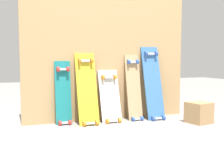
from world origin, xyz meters
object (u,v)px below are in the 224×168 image
(skateboard_natural, at_px, (134,90))
(skateboard_blue, at_px, (153,86))
(wooden_crate, at_px, (199,113))
(skateboard_yellow, at_px, (87,92))
(skateboard_white, at_px, (110,99))
(skateboard_teal, at_px, (63,96))

(skateboard_natural, height_order, skateboard_blue, skateboard_blue)
(skateboard_blue, bearing_deg, wooden_crate, -47.26)
(skateboard_yellow, relative_size, skateboard_natural, 1.01)
(skateboard_yellow, xyz_separation_m, skateboard_white, (0.27, 0.02, -0.10))
(skateboard_yellow, bearing_deg, wooden_crate, -18.65)
(skateboard_teal, distance_m, wooden_crate, 1.50)
(skateboard_teal, bearing_deg, wooden_crate, -18.17)
(skateboard_yellow, distance_m, skateboard_white, 0.29)
(skateboard_white, height_order, skateboard_natural, skateboard_natural)
(skateboard_yellow, bearing_deg, skateboard_teal, 164.14)
(skateboard_teal, relative_size, wooden_crate, 3.26)
(skateboard_teal, bearing_deg, skateboard_yellow, -15.86)
(skateboard_white, height_order, skateboard_blue, skateboard_blue)
(skateboard_yellow, distance_m, wooden_crate, 1.25)
(skateboard_white, bearing_deg, skateboard_natural, 3.01)
(skateboard_natural, relative_size, skateboard_blue, 0.90)
(skateboard_natural, xyz_separation_m, skateboard_blue, (0.23, -0.04, 0.05))
(skateboard_natural, bearing_deg, skateboard_white, -176.99)
(skateboard_yellow, height_order, wooden_crate, skateboard_yellow)
(skateboard_natural, relative_size, wooden_crate, 3.60)
(skateboard_blue, bearing_deg, skateboard_yellow, 179.76)
(skateboard_natural, height_order, wooden_crate, skateboard_natural)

